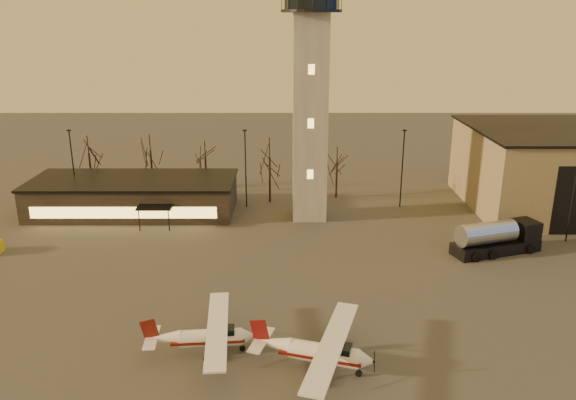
{
  "coord_description": "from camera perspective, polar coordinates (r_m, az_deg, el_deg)",
  "views": [
    {
      "loc": [
        -2.65,
        -35.29,
        23.4
      ],
      "look_at": [
        -2.61,
        13.0,
        7.71
      ],
      "focal_mm": 35.0,
      "sensor_mm": 36.0,
      "label": 1
    }
  ],
  "objects": [
    {
      "name": "fuel_truck",
      "position": [
        62.39,
        20.37,
        -3.84
      ],
      "size": [
        9.84,
        5.54,
        3.51
      ],
      "rotation": [
        0.0,
        0.0,
        0.32
      ],
      "color": "black",
      "rests_on": "ground"
    },
    {
      "name": "cessna_rear",
      "position": [
        42.52,
        -7.65,
        -13.93
      ],
      "size": [
        8.65,
        10.92,
        3.0
      ],
      "rotation": [
        0.0,
        0.0,
        0.09
      ],
      "color": "white",
      "rests_on": "ground"
    },
    {
      "name": "cessna_front",
      "position": [
        40.32,
        3.88,
        -15.6
      ],
      "size": [
        9.48,
        11.72,
        3.26
      ],
      "rotation": [
        0.0,
        0.0,
        -0.29
      ],
      "color": "white",
      "rests_on": "ground"
    },
    {
      "name": "tree_row",
      "position": [
        77.26,
        -8.3,
        4.75
      ],
      "size": [
        37.2,
        9.2,
        8.8
      ],
      "color": "black",
      "rests_on": "ground"
    },
    {
      "name": "terminal",
      "position": [
        73.15,
        -15.38,
        0.45
      ],
      "size": [
        25.4,
        12.2,
        4.3
      ],
      "color": "black",
      "rests_on": "ground"
    },
    {
      "name": "light_poles",
      "position": [
        68.76,
        2.58,
        2.81
      ],
      "size": [
        58.5,
        12.25,
        10.14
      ],
      "color": "black",
      "rests_on": "ground"
    },
    {
      "name": "control_tower",
      "position": [
        65.73,
        2.31,
        11.81
      ],
      "size": [
        6.8,
        6.8,
        32.6
      ],
      "color": "gray",
      "rests_on": "ground"
    },
    {
      "name": "ground",
      "position": [
        42.43,
        3.68,
        -15.51
      ],
      "size": [
        220.0,
        220.0,
        0.0
      ],
      "primitive_type": "plane",
      "color": "#3E3C39",
      "rests_on": "ground"
    }
  ]
}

